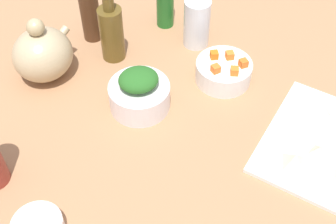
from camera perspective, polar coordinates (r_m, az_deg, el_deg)
tabletop at (r=100.67cm, az=-0.00°, el=-2.48°), size 190.00×190.00×3.00cm
cutting_board at (r=101.32cm, az=18.99°, el=-3.91°), size 31.73×25.93×1.00cm
bowl_greens at (r=101.78cm, az=-3.64°, el=2.02°), size 13.88×13.88×6.23cm
bowl_carrots at (r=109.03cm, az=7.07°, el=5.12°), size 13.45×13.45×5.16cm
teapot at (r=111.06cm, az=-15.64°, el=7.16°), size 16.22×13.70×16.35cm
bottle_1 at (r=112.32cm, az=-7.19°, el=10.11°), size 5.94×5.94×19.44cm
bottle_2 at (r=118.08cm, az=-10.04°, el=13.24°), size 4.96×4.96×23.68cm
drinking_glass_0 at (r=116.72cm, az=3.68°, el=11.23°), size 6.77×6.77×12.93cm
carrot_cube_0 at (r=107.98cm, az=5.89°, el=7.24°), size 2.55×2.55×1.80cm
carrot_cube_1 at (r=104.35cm, az=8.45°, el=5.18°), size 2.49×2.49×1.80cm
carrot_cube_2 at (r=104.35cm, az=6.08°, el=5.48°), size 2.39×2.39×1.80cm
carrot_cube_3 at (r=108.34cm, az=7.85°, el=7.17°), size 2.54×2.54×1.80cm
carrot_cube_4 at (r=106.69cm, az=9.56°, el=6.15°), size 2.47×2.47×1.80cm
chopped_greens_mound at (r=98.12cm, az=-3.78°, el=4.12°), size 11.94×11.82×4.14cm
dumpling_0 at (r=97.34cm, az=18.75°, el=-4.72°), size 5.52×5.48×3.06cm
dumpling_1 at (r=105.06cm, az=18.99°, el=0.05°), size 4.89×5.59×2.79cm
dumpling_3 at (r=94.54cm, az=15.83°, el=-5.82°), size 5.85×5.94×2.98cm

